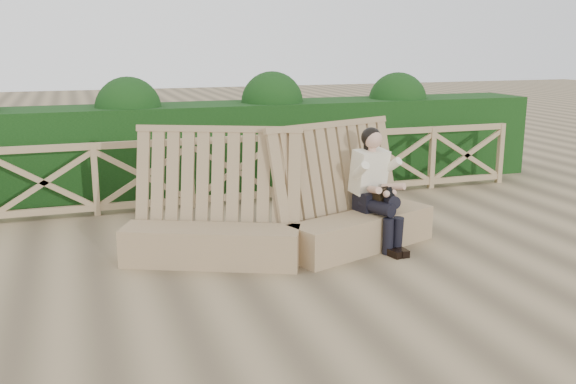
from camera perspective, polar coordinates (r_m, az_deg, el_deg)
name	(u,v)px	position (r m, az deg, el deg)	size (l,w,h in m)	color
ground	(313,278)	(7.17, 2.23, -7.62)	(60.00, 60.00, 0.00)	brown
bench	(287,223)	(7.82, -0.05, -2.78)	(4.02, 1.52, 1.58)	#977E56
woman	(375,185)	(8.17, 7.77, 0.66)	(0.53, 0.98, 1.51)	black
guardrail	(235,170)	(10.24, -4.73, 1.95)	(10.10, 0.09, 1.10)	#947656
hedge	(218,146)	(11.36, -6.23, 4.04)	(12.00, 1.20, 1.50)	black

